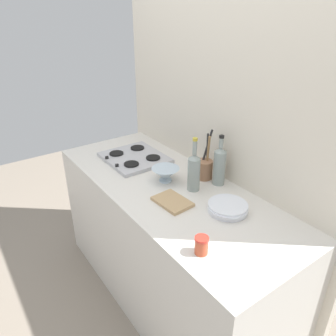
# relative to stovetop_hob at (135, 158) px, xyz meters

# --- Properties ---
(ground_plane) EXTENTS (6.00, 6.00, 0.00)m
(ground_plane) POSITION_rel_stovetop_hob_xyz_m (0.45, -0.03, -0.91)
(ground_plane) COLOR gray
(ground_plane) RESTS_ON ground
(counter_block) EXTENTS (1.80, 0.70, 0.90)m
(counter_block) POSITION_rel_stovetop_hob_xyz_m (0.45, -0.03, -0.46)
(counter_block) COLOR silver
(counter_block) RESTS_ON ground
(backsplash_panel) EXTENTS (1.90, 0.06, 2.16)m
(backsplash_panel) POSITION_rel_stovetop_hob_xyz_m (0.45, 0.35, 0.17)
(backsplash_panel) COLOR beige
(backsplash_panel) RESTS_ON ground
(stovetop_hob) EXTENTS (0.43, 0.39, 0.04)m
(stovetop_hob) POSITION_rel_stovetop_hob_xyz_m (0.00, 0.00, 0.00)
(stovetop_hob) COLOR #B2B2B7
(stovetop_hob) RESTS_ON counter_block
(plate_stack) EXTENTS (0.22, 0.22, 0.04)m
(plate_stack) POSITION_rel_stovetop_hob_xyz_m (0.86, 0.07, 0.01)
(plate_stack) COLOR white
(plate_stack) RESTS_ON counter_block
(wine_bottle_leftmost) EXTENTS (0.07, 0.07, 0.33)m
(wine_bottle_leftmost) POSITION_rel_stovetop_hob_xyz_m (0.57, 0.07, 0.11)
(wine_bottle_leftmost) COLOR gray
(wine_bottle_leftmost) RESTS_ON counter_block
(wine_bottle_mid_left) EXTENTS (0.07, 0.07, 0.32)m
(wine_bottle_mid_left) POSITION_rel_stovetop_hob_xyz_m (0.61, 0.24, 0.11)
(wine_bottle_mid_left) COLOR gray
(wine_bottle_mid_left) RESTS_ON counter_block
(mixing_bowl) EXTENTS (0.17, 0.17, 0.09)m
(mixing_bowl) POSITION_rel_stovetop_hob_xyz_m (0.39, -0.00, 0.03)
(mixing_bowl) COLOR silver
(mixing_bowl) RESTS_ON counter_block
(utensil_crock) EXTENTS (0.10, 0.10, 0.32)m
(utensil_crock) POSITION_rel_stovetop_hob_xyz_m (0.50, 0.22, 0.06)
(utensil_crock) COLOR #996B4C
(utensil_crock) RESTS_ON counter_block
(condiment_jar_front) EXTENTS (0.06, 0.06, 0.08)m
(condiment_jar_front) POSITION_rel_stovetop_hob_xyz_m (1.02, -0.26, 0.03)
(condiment_jar_front) COLOR #C64C2D
(condiment_jar_front) RESTS_ON counter_block
(cutting_board) EXTENTS (0.22, 0.16, 0.02)m
(cutting_board) POSITION_rel_stovetop_hob_xyz_m (0.62, -0.12, -0.00)
(cutting_board) COLOR tan
(cutting_board) RESTS_ON counter_block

